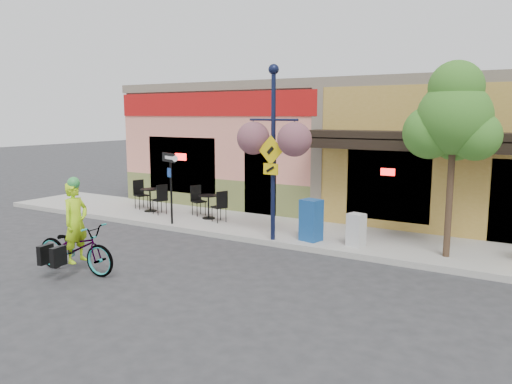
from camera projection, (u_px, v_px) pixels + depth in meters
ground at (295, 256)px, 12.08m from camera, size 90.00×90.00×0.00m
sidewalk at (328, 236)px, 13.76m from camera, size 24.00×3.00×0.15m
curb at (305, 248)px, 12.53m from camera, size 24.00×0.12×0.15m
building at (389, 147)px, 18.08m from camera, size 18.20×8.20×4.50m
bicycle at (76, 248)px, 10.78m from camera, size 2.13×0.93×1.09m
cyclist_rider at (76, 234)px, 10.70m from camera, size 0.48×0.67×1.74m
lamp_post at (273, 154)px, 12.76m from camera, size 1.47×0.66×4.51m
one_way_sign at (171, 189)px, 14.82m from camera, size 0.82×0.48×2.13m
cafe_set_left at (150, 197)px, 16.85m from camera, size 1.86×1.33×1.01m
cafe_set_right at (208, 203)px, 15.67m from camera, size 1.82×1.38×0.98m
newspaper_box_blue at (311, 220)px, 12.93m from camera, size 0.57×0.53×1.08m
newspaper_box_grey at (356, 230)px, 12.40m from camera, size 0.45×0.43×0.82m
street_tree at (452, 160)px, 11.21m from camera, size 2.21×2.21×4.49m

